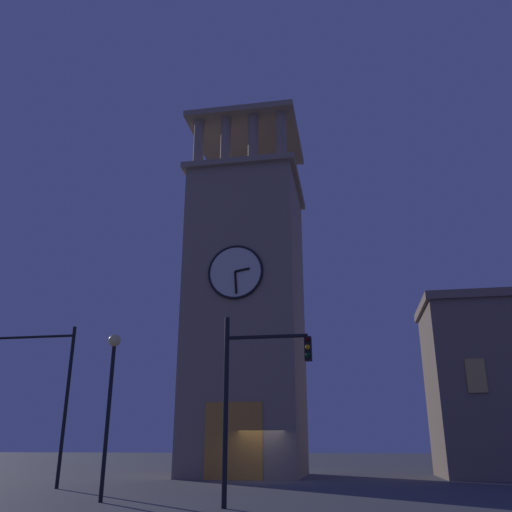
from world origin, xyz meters
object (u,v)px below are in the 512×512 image
object	(u,v)px
clocktower	(247,310)
traffic_signal_mid	(44,378)
street_lamp	(111,383)
traffic_signal_near	(253,382)

from	to	relation	value
clocktower	traffic_signal_mid	world-z (taller)	clocktower
traffic_signal_mid	street_lamp	bearing A→B (deg)	138.08
traffic_signal_near	traffic_signal_mid	size ratio (longest dim) A/B	0.82
traffic_signal_mid	traffic_signal_near	bearing A→B (deg)	150.71
clocktower	traffic_signal_near	size ratio (longest dim) A/B	4.51
traffic_signal_near	street_lamp	bearing A→B (deg)	-11.24
traffic_signal_mid	street_lamp	world-z (taller)	traffic_signal_mid
traffic_signal_near	clocktower	bearing A→B (deg)	-78.32
clocktower	traffic_signal_near	bearing A→B (deg)	101.68
traffic_signal_mid	street_lamp	size ratio (longest dim) A/B	1.27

